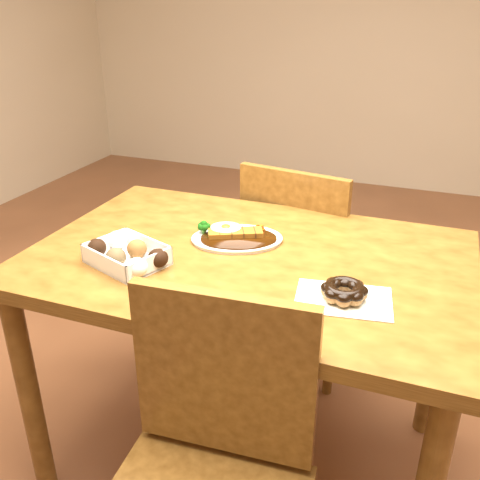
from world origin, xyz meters
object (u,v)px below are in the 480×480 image
(donut_box, at_px, (127,254))
(table, at_px, (248,286))
(chair_far, at_px, (304,262))
(pon_de_ring, at_px, (344,292))
(katsu_curry_plate, at_px, (235,236))

(donut_box, bearing_deg, table, 30.03)
(chair_far, xyz_separation_m, pon_de_ring, (0.26, -0.68, 0.29))
(pon_de_ring, bearing_deg, chair_far, 110.94)
(chair_far, relative_size, donut_box, 3.61)
(table, height_order, pon_de_ring, pon_de_ring)
(table, xyz_separation_m, katsu_curry_plate, (-0.07, 0.07, 0.11))
(pon_de_ring, bearing_deg, table, 153.36)
(chair_far, relative_size, pon_de_ring, 3.54)
(donut_box, bearing_deg, chair_far, 65.68)
(table, xyz_separation_m, chair_far, (0.03, 0.54, -0.17))
(chair_far, bearing_deg, katsu_curry_plate, 87.36)
(table, height_order, katsu_curry_plate, katsu_curry_plate)
(katsu_curry_plate, distance_m, donut_box, 0.32)
(chair_far, height_order, pon_de_ring, chair_far)
(katsu_curry_plate, height_order, donut_box, donut_box)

